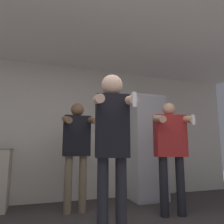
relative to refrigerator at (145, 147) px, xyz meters
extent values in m
cube|color=beige|center=(-1.27, 0.37, 0.30)|extent=(7.00, 0.06, 2.55)
cube|color=silver|center=(-1.27, -1.03, 1.60)|extent=(7.00, 3.27, 0.05)
cube|color=silver|center=(0.00, 0.01, 0.00)|extent=(0.62, 0.67, 1.95)
cube|color=#B6B6BB|center=(0.00, -0.34, 0.00)|extent=(0.60, 0.01, 1.87)
cylinder|color=#99999E|center=(0.20, -0.36, 0.10)|extent=(0.02, 0.02, 0.88)
cylinder|color=black|center=(-1.38, -1.73, -0.55)|extent=(0.11, 0.11, 0.85)
cylinder|color=black|center=(-1.20, -1.76, -0.55)|extent=(0.11, 0.11, 0.85)
cube|color=black|center=(-1.29, -1.74, 0.20)|extent=(0.36, 0.25, 0.64)
sphere|color=beige|center=(-1.29, -1.74, 0.63)|extent=(0.22, 0.22, 0.22)
cylinder|color=beige|center=(-1.47, -1.86, 0.44)|extent=(0.14, 0.32, 0.14)
cylinder|color=beige|center=(-1.16, -1.92, 0.44)|extent=(0.14, 0.32, 0.14)
cube|color=white|center=(-1.19, -2.06, 0.41)|extent=(0.04, 0.04, 0.14)
cylinder|color=black|center=(-0.25, -1.02, -0.56)|extent=(0.12, 0.12, 0.82)
cylinder|color=black|center=(-0.01, -1.07, -0.56)|extent=(0.12, 0.12, 0.82)
cube|color=maroon|center=(-0.13, -1.05, 0.16)|extent=(0.49, 0.29, 0.62)
sphere|color=tan|center=(-0.13, -1.05, 0.56)|extent=(0.19, 0.19, 0.19)
cylinder|color=tan|center=(-0.37, -1.15, 0.39)|extent=(0.16, 0.34, 0.15)
cylinder|color=tan|center=(0.05, -1.24, 0.39)|extent=(0.16, 0.34, 0.15)
cube|color=white|center=(0.02, -1.39, 0.36)|extent=(0.04, 0.04, 0.14)
cylinder|color=#75664C|center=(-1.53, -0.44, -0.56)|extent=(0.12, 0.12, 0.83)
cylinder|color=#75664C|center=(-1.31, -0.44, -0.56)|extent=(0.12, 0.12, 0.83)
cube|color=black|center=(-1.42, -0.44, 0.16)|extent=(0.41, 0.21, 0.62)
sphere|color=brown|center=(-1.42, -0.44, 0.58)|extent=(0.21, 0.21, 0.21)
cylinder|color=brown|center=(-1.61, -0.65, 0.39)|extent=(0.10, 0.43, 0.16)
cylinder|color=brown|center=(-1.23, -0.64, 0.39)|extent=(0.10, 0.43, 0.16)
cube|color=white|center=(-1.22, -0.85, 0.35)|extent=(0.04, 0.04, 0.14)
camera|label=1|loc=(-2.02, -3.85, -0.03)|focal=35.00mm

